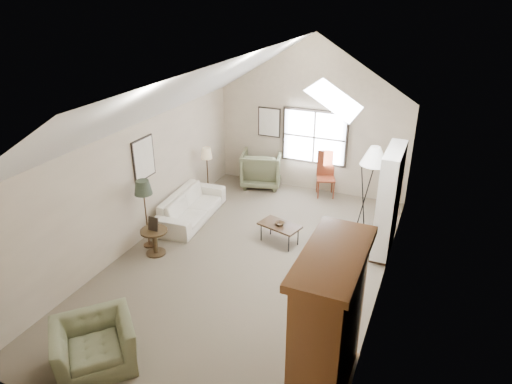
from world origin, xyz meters
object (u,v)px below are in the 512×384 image
at_px(side_table, 155,242).
at_px(side_chair, 326,175).
at_px(armoire, 328,328).
at_px(armchair_near, 94,345).
at_px(coffee_table, 279,234).
at_px(armchair_far, 262,168).
at_px(sofa, 191,206).

relative_size(side_table, side_chair, 0.47).
distance_m(armoire, armchair_near, 3.32).
xyz_separation_m(armoire, coffee_table, (-1.91, 3.42, -0.88)).
xyz_separation_m(armoire, armchair_far, (-3.42, 6.10, -0.62)).
distance_m(armchair_far, coffee_table, 3.10).
xyz_separation_m(sofa, side_chair, (2.53, 2.47, 0.26)).
height_order(sofa, armchair_far, armchair_far).
relative_size(armchair_near, armchair_far, 1.04).
distance_m(armchair_near, coffee_table, 4.40).
distance_m(armchair_far, side_table, 4.13).
relative_size(armchair_near, side_chair, 0.94).
xyz_separation_m(sofa, armchair_far, (0.75, 2.47, 0.16)).
bearing_deg(armoire, side_chair, 105.12).
height_order(sofa, armchair_near, armchair_near).
bearing_deg(armoire, armchair_far, 119.31).
height_order(armchair_far, side_chair, side_chair).
distance_m(sofa, side_table, 1.60).
bearing_deg(armchair_far, sofa, 57.90).
relative_size(armchair_far, coffee_table, 1.23).
bearing_deg(side_table, armchair_far, 80.93).
relative_size(armchair_near, coffee_table, 1.28).
relative_size(coffee_table, side_table, 1.57).
distance_m(side_table, side_chair, 4.75).
relative_size(sofa, side_table, 3.99).
distance_m(armoire, side_table, 4.63).
relative_size(armoire, armchair_far, 2.08).
bearing_deg(coffee_table, side_table, -147.44).
xyz_separation_m(armchair_near, coffee_table, (1.23, 4.22, -0.14)).
bearing_deg(armchair_far, coffee_table, 104.30).
bearing_deg(side_chair, coffee_table, -116.20).
distance_m(sofa, coffee_table, 2.28).
height_order(coffee_table, side_table, side_table).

